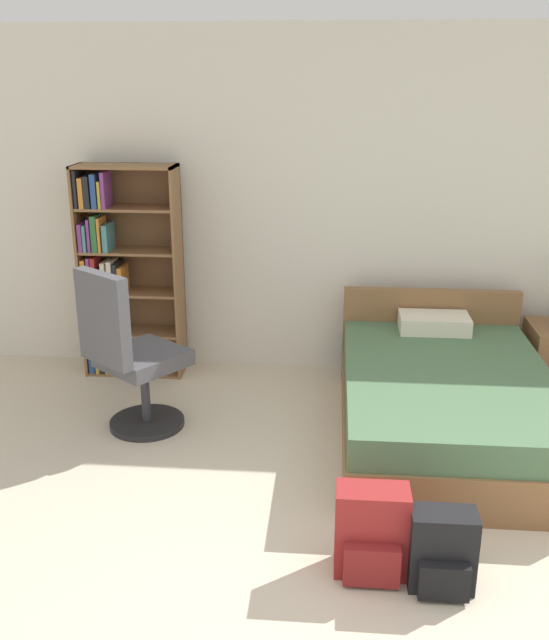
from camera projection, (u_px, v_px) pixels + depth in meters
wall_back at (378, 206)px, 5.37m from camera, size 9.00×0.06×2.60m
bookshelf at (119, 272)px, 5.44m from camera, size 0.76×0.30×1.62m
bed at (444, 399)px, 4.62m from camera, size 1.31×1.98×0.72m
office_chair at (130, 357)px, 4.56m from camera, size 0.70×0.72×1.12m
backpack_black at (442, 553)px, 3.22m from camera, size 0.30×0.23×0.39m
backpack_red at (371, 534)px, 3.32m from camera, size 0.34×0.25×0.44m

